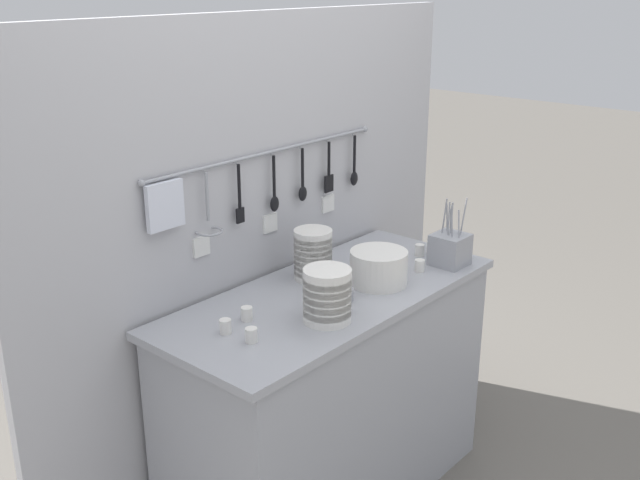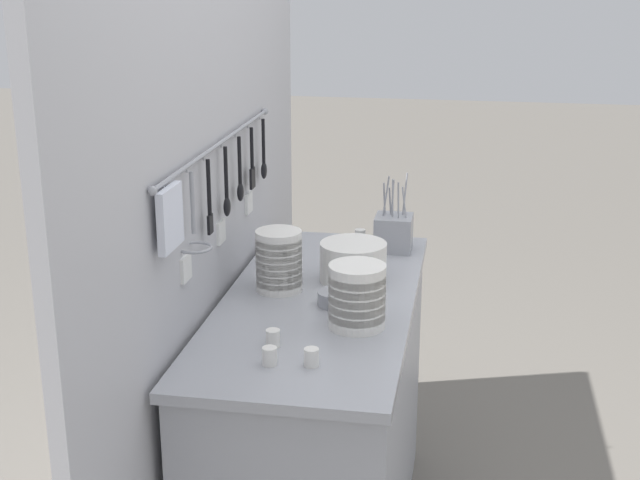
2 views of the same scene
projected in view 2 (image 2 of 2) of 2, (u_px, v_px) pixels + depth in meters
counter at (318, 428)px, 2.88m from camera, size 1.37×0.59×0.90m
back_wall at (215, 280)px, 2.78m from camera, size 2.17×0.11×1.88m
bowl_stack_back_corner at (357, 296)px, 2.51m from camera, size 0.16×0.16×0.19m
bowl_stack_tall_left at (279, 261)px, 2.79m from camera, size 0.15×0.15×0.20m
plate_stack at (353, 262)px, 2.88m from camera, size 0.22×0.22×0.13m
steel_mixing_bowl at (336, 298)px, 2.69m from camera, size 0.11×0.11×0.04m
cutlery_caddy at (394, 232)px, 3.18m from camera, size 0.13×0.13×0.28m
cup_front_right at (354, 241)px, 3.23m from camera, size 0.04×0.04×0.05m
cup_beside_plates at (311, 357)px, 2.29m from camera, size 0.04×0.04×0.05m
cup_edge_far at (376, 255)px, 3.07m from camera, size 0.04×0.04×0.05m
cup_centre at (273, 338)px, 2.40m from camera, size 0.04×0.04×0.05m
cup_back_right at (270, 356)px, 2.29m from camera, size 0.04×0.04×0.05m
cup_back_left at (360, 236)px, 3.28m from camera, size 0.04×0.04×0.05m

